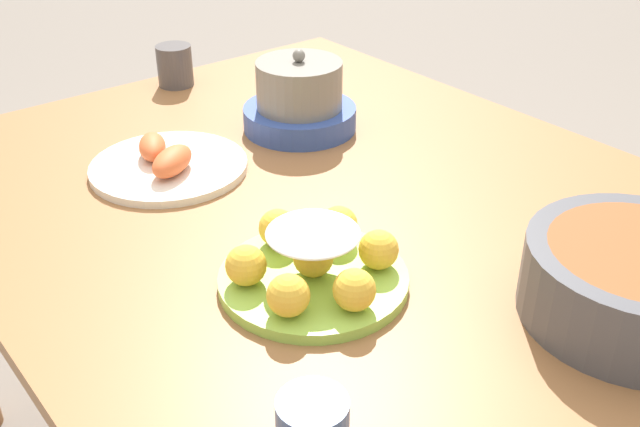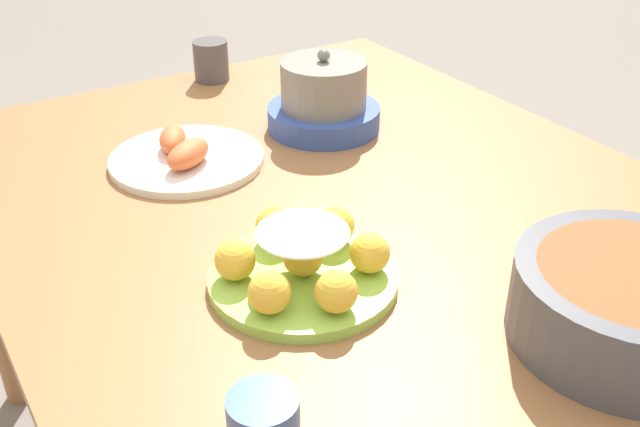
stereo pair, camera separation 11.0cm
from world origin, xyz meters
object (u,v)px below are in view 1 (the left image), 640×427
dining_table (325,238)px  serving_bowl (637,281)px  seafood_platter (167,163)px  warming_pot (300,100)px  cup_far (175,66)px  cake_plate (314,264)px

dining_table → serving_bowl: (0.49, 0.11, 0.13)m
seafood_platter → warming_pot: size_ratio=1.25×
seafood_platter → cup_far: 0.43m
seafood_platter → cup_far: cup_far is taller
dining_table → cup_far: bearing=173.8°
serving_bowl → seafood_platter: size_ratio=1.03×
cake_plate → serving_bowl: 0.41m
dining_table → cup_far: size_ratio=15.29×
serving_bowl → seafood_platter: serving_bowl is taller
seafood_platter → dining_table: bearing=32.3°
dining_table → serving_bowl: serving_bowl is taller
serving_bowl → warming_pot: size_ratio=1.29×
cup_far → warming_pot: (0.36, 0.07, 0.01)m
serving_bowl → dining_table: bearing=-167.6°
dining_table → warming_pot: bearing=151.2°
cake_plate → serving_bowl: (0.31, 0.27, 0.02)m
serving_bowl → warming_pot: bearing=177.7°
cup_far → warming_pot: bearing=10.9°
warming_pot → cake_plate: bearing=-35.3°
warming_pot → serving_bowl: bearing=-2.3°
seafood_platter → cup_far: bearing=148.7°
cake_plate → cup_far: (-0.79, 0.23, 0.01)m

